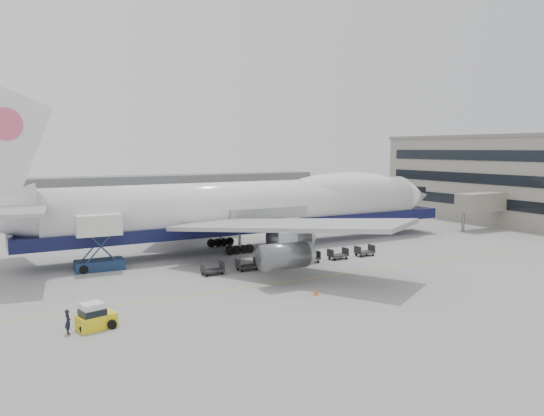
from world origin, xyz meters
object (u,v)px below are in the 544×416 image
catering_truck (99,239)px  ground_worker (68,322)px  baggage_tug (95,317)px  airliner (254,206)px

catering_truck → ground_worker: (-6.06, -19.58, -2.55)m
baggage_tug → ground_worker: size_ratio=1.65×
baggage_tug → ground_worker: bearing=171.9°
catering_truck → baggage_tug: 20.01m
baggage_tug → ground_worker: 1.89m
airliner → ground_worker: size_ratio=37.33×
airliner → catering_truck: airliner is taller
airliner → baggage_tug: bearing=-137.5°
airliner → ground_worker: airliner is taller
baggage_tug → airliner: bearing=29.1°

